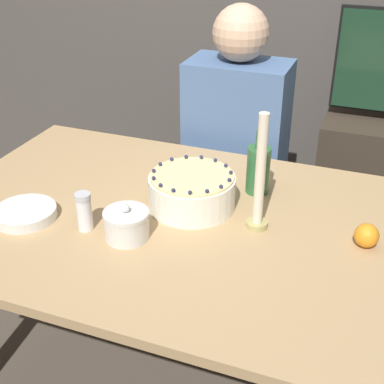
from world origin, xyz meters
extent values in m
cube|color=tan|center=(0.00, 0.00, 0.75)|extent=(1.42, 1.00, 0.03)
cylinder|color=tan|center=(-0.65, 0.44, 0.37)|extent=(0.07, 0.07, 0.74)
cylinder|color=tan|center=(0.65, 0.44, 0.37)|extent=(0.07, 0.07, 0.74)
cylinder|color=white|center=(0.07, 0.08, 0.82)|extent=(0.27, 0.27, 0.10)
cylinder|color=beige|center=(0.07, 0.08, 0.88)|extent=(0.26, 0.26, 0.01)
sphere|color=#23284C|center=(0.19, 0.08, 0.89)|extent=(0.01, 0.01, 0.01)
sphere|color=#23284C|center=(0.18, 0.13, 0.89)|extent=(0.01, 0.01, 0.01)
sphere|color=#23284C|center=(0.15, 0.16, 0.89)|extent=(0.01, 0.01, 0.01)
sphere|color=#23284C|center=(0.11, 0.19, 0.89)|extent=(0.01, 0.01, 0.01)
sphere|color=#23284C|center=(0.06, 0.19, 0.89)|extent=(0.01, 0.01, 0.01)
sphere|color=#23284C|center=(0.01, 0.18, 0.89)|extent=(0.01, 0.01, 0.01)
sphere|color=#23284C|center=(-0.03, 0.15, 0.89)|extent=(0.01, 0.01, 0.01)
sphere|color=#23284C|center=(-0.05, 0.10, 0.89)|extent=(0.01, 0.01, 0.01)
sphere|color=#23284C|center=(-0.05, 0.05, 0.89)|extent=(0.01, 0.01, 0.01)
sphere|color=#23284C|center=(-0.03, 0.01, 0.89)|extent=(0.01, 0.01, 0.01)
sphere|color=#23284C|center=(0.01, -0.02, 0.89)|extent=(0.01, 0.01, 0.01)
sphere|color=#23284C|center=(0.06, -0.04, 0.89)|extent=(0.01, 0.01, 0.01)
sphere|color=#23284C|center=(0.11, -0.03, 0.89)|extent=(0.01, 0.01, 0.01)
sphere|color=#23284C|center=(0.15, -0.01, 0.89)|extent=(0.01, 0.01, 0.01)
sphere|color=#23284C|center=(0.18, 0.03, 0.89)|extent=(0.01, 0.01, 0.01)
cylinder|color=silver|center=(-0.04, -0.15, 0.81)|extent=(0.13, 0.13, 0.07)
cylinder|color=silver|center=(-0.04, -0.15, 0.85)|extent=(0.13, 0.13, 0.01)
sphere|color=silver|center=(-0.04, -0.15, 0.86)|extent=(0.02, 0.02, 0.02)
cylinder|color=white|center=(-0.17, -0.15, 0.82)|extent=(0.04, 0.04, 0.10)
cylinder|color=silver|center=(-0.17, -0.15, 0.88)|extent=(0.05, 0.05, 0.02)
cylinder|color=silver|center=(-0.37, -0.16, 0.77)|extent=(0.19, 0.19, 0.01)
cylinder|color=silver|center=(-0.37, -0.16, 0.78)|extent=(0.19, 0.19, 0.01)
cylinder|color=silver|center=(-0.37, -0.16, 0.79)|extent=(0.19, 0.19, 0.01)
cylinder|color=silver|center=(-0.37, -0.16, 0.80)|extent=(0.19, 0.19, 0.01)
cylinder|color=tan|center=(0.29, 0.03, 0.78)|extent=(0.06, 0.06, 0.02)
cylinder|color=silver|center=(0.29, 0.03, 0.96)|extent=(0.03, 0.03, 0.33)
cylinder|color=#2D6638|center=(0.23, 0.24, 0.85)|extent=(0.08, 0.08, 0.16)
cylinder|color=#2D6638|center=(0.23, 0.24, 0.96)|extent=(0.03, 0.03, 0.06)
sphere|color=orange|center=(0.59, 0.05, 0.80)|extent=(0.07, 0.07, 0.07)
cube|color=#473D33|center=(0.03, 0.70, 0.23)|extent=(0.34, 0.34, 0.45)
cube|color=#4C6B99|center=(0.03, 0.70, 0.76)|extent=(0.40, 0.24, 0.61)
sphere|color=#D8AD8C|center=(0.03, 0.70, 1.17)|extent=(0.21, 0.21, 0.21)
camera|label=1|loc=(0.58, -1.26, 1.62)|focal=50.00mm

